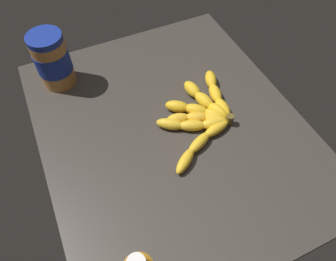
{
  "coord_description": "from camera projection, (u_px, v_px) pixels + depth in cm",
  "views": [
    {
      "loc": [
        45.27,
        -21.94,
        67.82
      ],
      "look_at": [
        3.53,
        -2.82,
        4.32
      ],
      "focal_mm": 33.27,
      "sensor_mm": 36.0,
      "label": 1
    }
  ],
  "objects": [
    {
      "name": "peanut_butter_jar",
      "position": [
        53.0,
        60.0,
        0.88
      ],
      "size": [
        9.88,
        9.88,
        16.63
      ],
      "color": "#B27238",
      "rests_on": "ground_plane"
    },
    {
      "name": "ground_plane",
      "position": [
        172.0,
        131.0,
        0.86
      ],
      "size": [
        83.34,
        68.82,
        3.66
      ],
      "primitive_type": "cube",
      "color": "#38332D"
    },
    {
      "name": "banana_bunch",
      "position": [
        202.0,
        113.0,
        0.85
      ],
      "size": [
        29.12,
        26.13,
        3.48
      ],
      "color": "gold",
      "rests_on": "ground_plane"
    }
  ]
}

